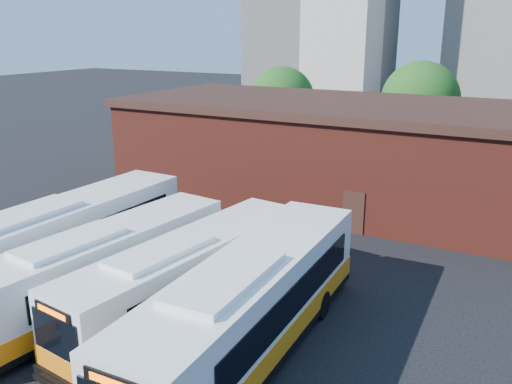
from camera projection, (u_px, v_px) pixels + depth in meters
The scene contains 8 objects.
ground at pixel (146, 343), 19.37m from camera, with size 220.00×220.00×0.00m, color black.
bus_west at pixel (61, 245), 23.83m from camera, with size 3.25×13.63×3.69m.
bus_midwest at pixel (104, 271), 21.59m from camera, with size 3.92×12.46×3.35m.
bus_mideast at pixel (189, 280), 20.80m from camera, with size 3.99×12.39×3.33m.
bus_east at pixel (250, 311), 18.14m from camera, with size 3.19×13.78×3.73m.
depot_building at pixel (340, 150), 35.32m from camera, with size 28.60×12.60×6.40m.
tree_west at pixel (282, 100), 49.59m from camera, with size 6.00×6.00×7.65m.
tree_mid at pixel (420, 100), 45.72m from camera, with size 6.56×6.56×8.36m.
Camera 1 is at (11.52, -13.13, 10.72)m, focal length 38.00 mm.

